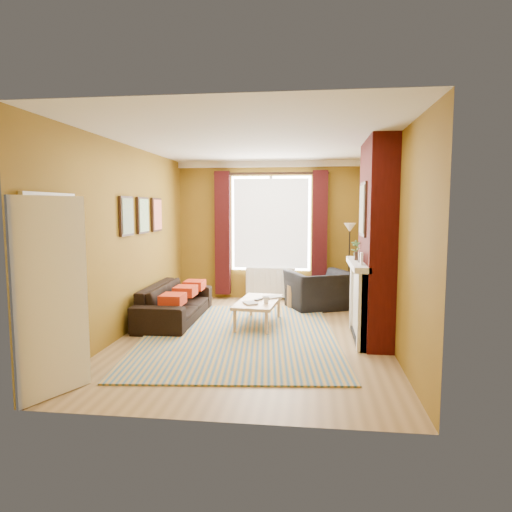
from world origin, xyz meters
name	(u,v)px	position (x,y,z in m)	size (l,w,h in m)	color
ground	(254,335)	(0.00, 0.00, 0.00)	(5.50, 5.50, 0.00)	olive
room_walls	(298,241)	(0.63, 0.28, 1.38)	(3.82, 5.54, 2.83)	brown
striped_rug	(239,335)	(-0.21, -0.04, 0.01)	(3.15, 4.11, 0.02)	#305D84
sofa	(175,302)	(-1.42, 0.74, 0.30)	(2.08, 0.81, 0.61)	black
armchair	(319,290)	(0.97, 1.91, 0.35)	(1.08, 0.94, 0.70)	black
coffee_table	(258,303)	(-0.01, 0.58, 0.36)	(0.71, 1.26, 0.40)	tan
wicker_stool	(296,296)	(0.55, 1.94, 0.21)	(0.41, 0.41, 0.43)	olive
floor_lamp	(350,240)	(1.55, 2.40, 1.25)	(0.26, 0.26, 1.58)	black
book_a	(245,303)	(-0.18, 0.28, 0.41)	(0.19, 0.25, 0.02)	#999999
book_b	(269,296)	(0.14, 0.93, 0.41)	(0.22, 0.29, 0.02)	#999999
mug	(266,300)	(0.14, 0.40, 0.45)	(0.11, 0.11, 0.10)	#999999
tv_remote	(259,299)	(0.00, 0.60, 0.41)	(0.13, 0.18, 0.02)	#242426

